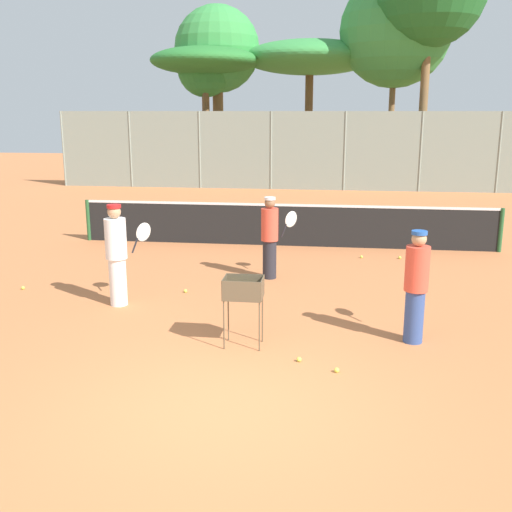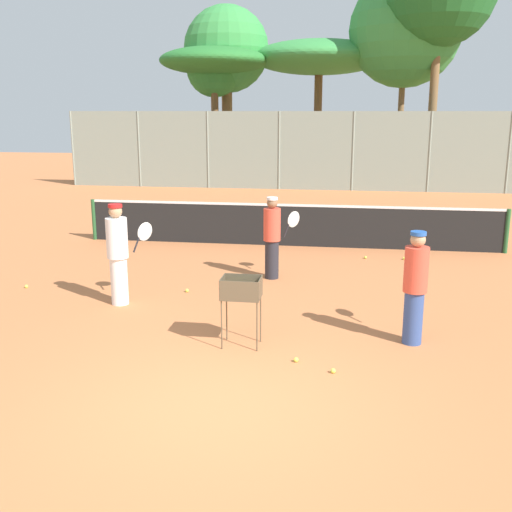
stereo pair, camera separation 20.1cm
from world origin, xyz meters
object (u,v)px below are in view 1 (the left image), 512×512
Objects in this scene: tennis_net at (286,224)px; ball_cart at (243,294)px; player_yellow_shirt at (270,237)px; player_white_outfit at (117,254)px; player_red_cap at (416,285)px; parked_car at (191,163)px.

tennis_net is 10.22× the size of ball_cart.
ball_cart is at bearing -130.18° from player_yellow_shirt.
player_white_outfit is (-2.51, -5.11, 0.37)m from tennis_net.
player_white_outfit reaches higher than player_red_cap.
player_white_outfit is 5.05m from player_red_cap.
tennis_net is 3.05m from player_yellow_shirt.
player_red_cap is 0.40× the size of parked_car.
player_yellow_shirt is at bearing -7.44° from player_white_outfit.
tennis_net is at bearing 89.59° from ball_cart.
player_white_outfit is at bearing -116.13° from tennis_net.
tennis_net is 6.26× the size of player_red_cap.
player_red_cap is 4.03m from player_yellow_shirt.
player_white_outfit is at bearing 147.04° from ball_cart.
parked_car is at bearing 105.33° from ball_cart.
player_white_outfit is 3.21m from player_yellow_shirt.
ball_cart is at bearing -80.71° from player_white_outfit.
player_red_cap is (4.93, -1.10, -0.05)m from player_white_outfit.
player_yellow_shirt is 3.67m from ball_cart.
tennis_net is at bearing 48.41° from player_yellow_shirt.
parked_car is at bearing 52.34° from player_white_outfit.
player_yellow_shirt is 1.62× the size of ball_cart.
player_yellow_shirt reaches higher than ball_cart.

